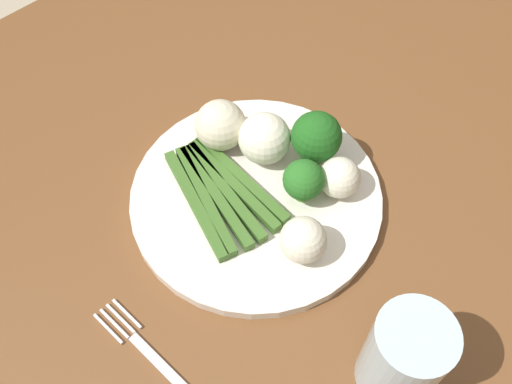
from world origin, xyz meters
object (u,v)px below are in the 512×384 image
at_px(dining_table, 268,245).
at_px(cauliflower_left, 265,138).
at_px(cauliflower_back, 340,178).
at_px(broccoli_front_left, 304,180).
at_px(cauliflower_edge, 303,240).
at_px(broccoli_back_right, 317,138).
at_px(cauliflower_outer_edge, 220,125).
at_px(asparagus_bundle, 219,192).
at_px(water_glass, 404,356).
at_px(fork, 155,359).
at_px(plate, 256,198).

distance_m(dining_table, cauliflower_left, 0.17).
height_order(cauliflower_back, cauliflower_left, cauliflower_left).
bearing_deg(broccoli_front_left, cauliflower_edge, -135.56).
height_order(broccoli_back_right, cauliflower_back, broccoli_back_right).
distance_m(cauliflower_edge, cauliflower_back, 0.09).
height_order(dining_table, cauliflower_outer_edge, cauliflower_outer_edge).
bearing_deg(asparagus_bundle, cauliflower_outer_edge, 147.11).
distance_m(asparagus_bundle, water_glass, 0.27).
xyz_separation_m(broccoli_front_left, broccoli_back_right, (0.05, 0.03, 0.01)).
distance_m(broccoli_back_right, cauliflower_outer_edge, 0.12).
xyz_separation_m(cauliflower_outer_edge, cauliflower_edge, (-0.04, -0.17, -0.01)).
height_order(broccoli_front_left, cauliflower_outer_edge, cauliflower_outer_edge).
height_order(broccoli_front_left, cauliflower_left, cauliflower_left).
bearing_deg(fork, asparagus_bundle, -64.82).
height_order(plate, cauliflower_back, cauliflower_back).
xyz_separation_m(broccoli_back_right, fork, (-0.29, -0.06, -0.05)).
height_order(broccoli_back_right, fork, broccoli_back_right).
relative_size(dining_table, plate, 3.86).
bearing_deg(cauliflower_left, cauliflower_outer_edge, 115.64).
height_order(broccoli_back_right, water_glass, water_glass).
relative_size(plate, water_glass, 2.50).
height_order(asparagus_bundle, cauliflower_back, cauliflower_back).
bearing_deg(broccoli_front_left, asparagus_bundle, 135.61).
height_order(dining_table, broccoli_back_right, broccoli_back_right).
relative_size(cauliflower_edge, cauliflower_left, 0.82).
bearing_deg(cauliflower_outer_edge, cauliflower_left, -64.36).
relative_size(plate, cauliflower_left, 4.71).
relative_size(cauliflower_outer_edge, cauliflower_edge, 1.20).
distance_m(broccoli_front_left, cauliflower_outer_edge, 0.13).
distance_m(asparagus_bundle, cauliflower_edge, 0.12).
bearing_deg(cauliflower_edge, asparagus_bundle, 98.33).
bearing_deg(fork, dining_table, -79.08).
bearing_deg(broccoli_back_right, cauliflower_back, -103.59).
xyz_separation_m(asparagus_bundle, broccoli_front_left, (0.07, -0.07, 0.03)).
relative_size(dining_table, cauliflower_edge, 22.07).
bearing_deg(broccoli_front_left, water_glass, -111.08).
bearing_deg(cauliflower_outer_edge, asparagus_bundle, -133.09).
bearing_deg(broccoli_front_left, cauliflower_left, 82.09).
xyz_separation_m(cauliflower_edge, fork, (-0.19, 0.02, -0.04)).
xyz_separation_m(cauliflower_left, water_glass, (-0.09, -0.28, 0.01)).
xyz_separation_m(asparagus_bundle, broccoli_back_right, (0.12, -0.04, 0.04)).
distance_m(cauliflower_edge, cauliflower_left, 0.14).
xyz_separation_m(dining_table, cauliflower_back, (0.06, -0.05, 0.15)).
height_order(cauliflower_back, fork, cauliflower_back).
distance_m(asparagus_bundle, cauliflower_outer_edge, 0.08).
relative_size(asparagus_bundle, cauliflower_left, 2.64).
bearing_deg(asparagus_bundle, broccoli_back_right, 81.22).
distance_m(plate, cauliflower_outer_edge, 0.10).
distance_m(dining_table, cauliflower_edge, 0.17).
xyz_separation_m(cauliflower_edge, cauliflower_left, (0.06, 0.12, 0.01)).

